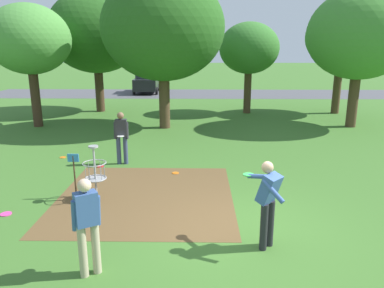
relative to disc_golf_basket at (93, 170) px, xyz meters
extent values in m
plane|color=#3D6B28|center=(3.59, -1.69, -0.75)|extent=(160.00, 160.00, 0.00)
cube|color=brown|center=(1.27, 0.17, -0.75)|extent=(4.41, 4.54, 0.01)
cylinder|color=#9E9EA3|center=(0.06, -0.01, -0.08)|extent=(0.05, 0.05, 1.35)
cylinder|color=#9E9EA3|center=(0.06, -0.01, 0.62)|extent=(0.24, 0.24, 0.04)
torus|color=#9E9EA3|center=(0.06, -0.01, 0.20)|extent=(0.58, 0.58, 0.02)
torus|color=#9E9EA3|center=(0.06, -0.01, -0.20)|extent=(0.55, 0.55, 0.03)
cylinder|color=#9E9EA3|center=(0.06, -0.01, -0.22)|extent=(0.48, 0.48, 0.02)
cylinder|color=gray|center=(0.30, -0.01, 0.00)|extent=(0.01, 0.01, 0.40)
cylinder|color=gray|center=(0.25, 0.13, 0.00)|extent=(0.01, 0.01, 0.40)
cylinder|color=gray|center=(0.13, 0.22, 0.00)|extent=(0.01, 0.01, 0.40)
cylinder|color=gray|center=(-0.01, 0.22, 0.00)|extent=(0.01, 0.01, 0.40)
cylinder|color=gray|center=(-0.13, 0.13, 0.00)|extent=(0.01, 0.01, 0.40)
cylinder|color=gray|center=(-0.18, -0.01, 0.00)|extent=(0.01, 0.01, 0.40)
cylinder|color=gray|center=(-0.13, -0.15, 0.00)|extent=(0.01, 0.01, 0.40)
cylinder|color=gray|center=(-0.01, -0.24, 0.00)|extent=(0.01, 0.01, 0.40)
cylinder|color=gray|center=(0.13, -0.24, 0.00)|extent=(0.01, 0.01, 0.40)
cylinder|color=gray|center=(0.25, -0.15, 0.00)|extent=(0.01, 0.01, 0.40)
cylinder|color=#4C3823|center=(-0.49, 0.09, -0.20)|extent=(0.04, 0.04, 1.10)
cube|color=#3384C6|center=(-0.49, 0.09, 0.30)|extent=(0.28, 0.03, 0.20)
cylinder|color=#232328|center=(3.85, -2.33, -0.29)|extent=(0.14, 0.14, 0.92)
cylinder|color=#232328|center=(4.00, -2.17, -0.29)|extent=(0.14, 0.14, 0.92)
cube|color=#385693|center=(3.92, -2.25, 0.45)|extent=(0.53, 0.52, 0.60)
sphere|color=tan|center=(3.88, -2.21, 0.85)|extent=(0.22, 0.22, 0.22)
cylinder|color=#385693|center=(3.81, -1.92, 0.56)|extent=(0.49, 0.47, 0.21)
cylinder|color=green|center=(3.61, -1.73, 0.53)|extent=(0.22, 0.22, 0.02)
cylinder|color=#385693|center=(3.94, -2.49, 0.49)|extent=(0.41, 0.39, 0.37)
cylinder|color=tan|center=(0.72, -3.23, -0.29)|extent=(0.14, 0.14, 0.92)
cylinder|color=tan|center=(0.91, -3.11, -0.29)|extent=(0.14, 0.14, 0.92)
cube|color=#385693|center=(0.82, -3.17, 0.45)|extent=(0.42, 0.38, 0.56)
sphere|color=beige|center=(0.82, -3.17, 0.85)|extent=(0.22, 0.22, 0.22)
cylinder|color=#385693|center=(0.65, -3.25, 0.36)|extent=(0.16, 0.19, 0.55)
cylinder|color=#385693|center=(0.97, -3.05, 0.36)|extent=(0.16, 0.19, 0.55)
cylinder|color=red|center=(0.72, -3.02, 0.22)|extent=(0.22, 0.22, 0.02)
cylinder|color=#384260|center=(0.25, 2.89, -0.29)|extent=(0.14, 0.14, 0.92)
cylinder|color=#384260|center=(0.03, 2.87, -0.29)|extent=(0.14, 0.14, 0.92)
cube|color=#2D2D33|center=(0.14, 2.88, 0.45)|extent=(0.38, 0.25, 0.56)
sphere|color=brown|center=(0.14, 2.88, 0.85)|extent=(0.22, 0.22, 0.22)
cylinder|color=#2D2D33|center=(0.33, 2.87, 0.36)|extent=(0.10, 0.17, 0.55)
cylinder|color=#2D2D33|center=(-0.05, 2.84, 0.36)|extent=(0.10, 0.17, 0.55)
cylinder|color=white|center=(0.15, 2.70, 0.22)|extent=(0.22, 0.22, 0.02)
cylinder|color=orange|center=(1.93, 1.96, -0.74)|extent=(0.20, 0.20, 0.02)
cylinder|color=#E53D99|center=(-1.79, -0.93, -0.74)|extent=(0.25, 0.25, 0.02)
cylinder|color=red|center=(-0.52, 2.55, -0.74)|extent=(0.23, 0.23, 0.02)
cylinder|color=orange|center=(-2.07, 3.51, -0.74)|extent=(0.21, 0.21, 0.02)
cylinder|color=#422D1E|center=(-5.08, 8.62, 0.57)|extent=(0.43, 0.43, 2.64)
ellipsoid|color=#4C8E3D|center=(-5.08, 8.62, 3.28)|extent=(3.70, 3.70, 3.15)
cylinder|color=#4C3823|center=(5.39, 12.52, 0.44)|extent=(0.41, 0.41, 2.38)
ellipsoid|color=#38752D|center=(5.39, 12.52, 2.87)|extent=(3.31, 3.31, 2.81)
cylinder|color=#4C3823|center=(1.02, 8.44, 0.47)|extent=(0.50, 0.50, 2.46)
ellipsoid|color=#285B1E|center=(1.02, 8.44, 3.76)|extent=(5.47, 5.47, 4.65)
cylinder|color=#4C3823|center=(9.88, 8.84, 0.48)|extent=(0.47, 0.47, 2.46)
ellipsoid|color=#428433|center=(9.88, 8.84, 3.49)|extent=(4.74, 4.74, 4.03)
cylinder|color=#4C3823|center=(10.43, 12.50, 0.62)|extent=(0.44, 0.44, 2.75)
ellipsoid|color=#38752D|center=(10.43, 12.50, 3.46)|extent=(3.91, 3.91, 3.32)
cylinder|color=#422D1E|center=(-3.18, 12.90, 0.49)|extent=(0.49, 0.49, 2.49)
ellipsoid|color=#285B1E|center=(-3.18, 12.90, 3.73)|extent=(5.32, 5.32, 4.52)
cube|color=#4C4C51|center=(3.59, 21.29, -0.75)|extent=(36.00, 6.00, 0.01)
cube|color=black|center=(-1.67, 21.98, 0.00)|extent=(1.91, 4.25, 0.90)
cube|color=#2D333D|center=(-1.67, 21.98, 0.77)|extent=(1.64, 2.23, 0.64)
cylinder|color=black|center=(-2.60, 23.25, -0.45)|extent=(0.20, 0.60, 0.60)
cylinder|color=black|center=(-0.81, 23.30, -0.45)|extent=(0.20, 0.60, 0.60)
cylinder|color=black|center=(-2.53, 20.65, -0.45)|extent=(0.20, 0.60, 0.60)
cylinder|color=black|center=(-0.73, 20.70, -0.45)|extent=(0.20, 0.60, 0.60)
camera|label=1|loc=(2.62, -8.60, 2.98)|focal=34.55mm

